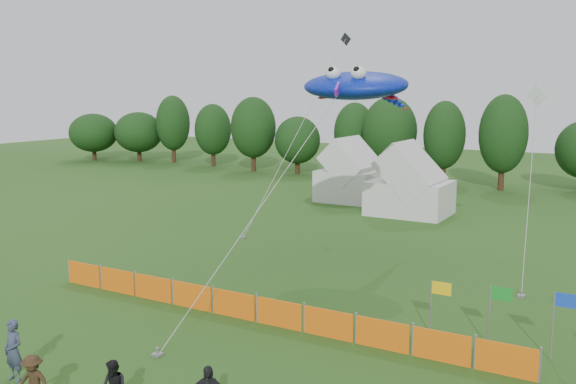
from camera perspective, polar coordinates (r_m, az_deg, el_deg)
The scene contains 10 objects.
treeline at distance 57.80m, azimuth 21.29°, elevation 4.18°, with size 104.57×8.78×8.36m.
tent_left at distance 49.71m, azimuth 5.57°, elevation 1.49°, with size 4.43×4.43×3.91m.
tent_right at distance 44.73m, azimuth 10.79°, elevation 0.45°, with size 5.38×4.30×3.80m.
barrier_fence at distance 24.16m, azimuth -2.89°, elevation -10.34°, with size 19.90×0.06×1.00m.
flag_row at distance 22.39m, azimuth 20.32°, elevation -10.09°, with size 6.73×0.48×2.27m.
spectator_a at distance 21.09m, azimuth -23.23°, elevation -12.82°, with size 0.68×0.45×1.86m, color #343C57.
spectator_c at distance 19.18m, azimuth -21.73°, elevation -15.46°, with size 1.00×0.58×1.55m, color #342415.
stingray_kite at distance 32.56m, azimuth 6.33°, elevation 9.34°, with size 5.72×21.73×9.68m.
small_kite_white at distance 32.13m, azimuth 20.90°, elevation 3.30°, with size 1.63×7.02×8.80m.
small_kite_dark at distance 40.39m, azimuth 1.58°, elevation 6.74°, with size 2.59×9.62×12.24m.
Camera 1 is at (10.46, -12.02, 8.55)m, focal length 40.00 mm.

